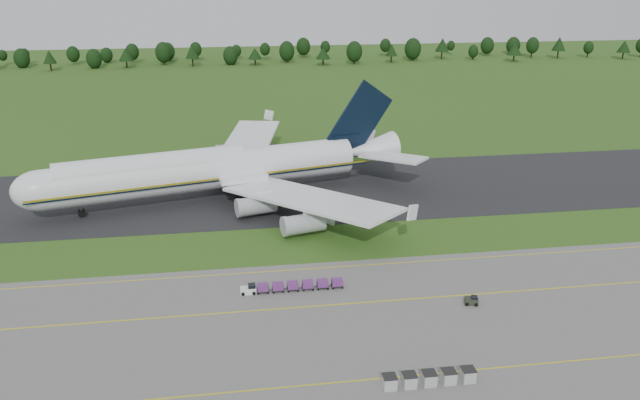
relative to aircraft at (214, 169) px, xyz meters
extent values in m
plane|color=#2D5218|center=(20.16, -25.74, -6.61)|extent=(600.00, 600.00, 0.00)
cube|color=#63635E|center=(20.16, -59.74, -6.58)|extent=(300.00, 52.00, 0.06)
cube|color=black|center=(20.16, 2.26, -6.57)|extent=(300.00, 40.00, 0.08)
cube|color=yellow|center=(20.16, -47.74, -6.55)|extent=(300.00, 0.25, 0.01)
cube|color=yellow|center=(20.16, -65.74, -6.55)|extent=(300.00, 0.20, 0.01)
cube|color=yellow|center=(20.16, -35.74, -6.55)|extent=(120.00, 0.20, 0.01)
cylinder|color=black|center=(-95.68, 201.44, -5.13)|extent=(0.70, 0.70, 2.96)
sphere|color=#183512|center=(-95.68, 201.44, -2.09)|extent=(7.48, 7.48, 7.48)
cylinder|color=black|center=(-79.41, 188.98, -4.86)|extent=(0.70, 0.70, 3.50)
cone|color=#183512|center=(-79.41, 188.98, 0.01)|extent=(6.16, 6.16, 6.23)
cylinder|color=black|center=(-60.32, 194.58, -5.12)|extent=(0.70, 0.70, 2.99)
sphere|color=#183512|center=(-60.32, 194.58, -2.04)|extent=(7.41, 7.41, 7.41)
cylinder|color=black|center=(-44.89, 193.15, -4.90)|extent=(0.70, 0.70, 3.42)
cone|color=#183512|center=(-44.89, 193.15, -0.15)|extent=(7.27, 7.27, 6.08)
cylinder|color=black|center=(-27.72, 201.20, -4.58)|extent=(0.70, 0.70, 4.05)
sphere|color=#183512|center=(-27.72, 201.20, -0.42)|extent=(8.01, 8.01, 8.01)
cylinder|color=black|center=(-13.05, 193.21, -4.60)|extent=(0.70, 0.70, 4.03)
cone|color=#183512|center=(-13.05, 193.21, 0.99)|extent=(6.67, 6.67, 7.16)
cylinder|color=black|center=(5.68, 196.96, -5.15)|extent=(0.70, 0.70, 2.92)
sphere|color=#183512|center=(5.68, 196.96, -2.14)|extent=(7.37, 7.37, 7.37)
cylinder|color=black|center=(17.85, 193.34, -5.07)|extent=(0.70, 0.70, 3.07)
cone|color=#183512|center=(17.85, 193.34, -0.80)|extent=(7.10, 7.10, 5.47)
cylinder|color=black|center=(34.66, 200.87, -4.73)|extent=(0.70, 0.70, 3.77)
sphere|color=#183512|center=(34.66, 200.87, -0.86)|extent=(7.92, 7.92, 7.92)
cylinder|color=black|center=(51.73, 188.40, -5.04)|extent=(0.70, 0.70, 3.14)
cone|color=#183512|center=(51.73, 188.40, -0.69)|extent=(7.40, 7.40, 5.57)
cylinder|color=black|center=(68.02, 190.06, -4.57)|extent=(0.70, 0.70, 4.08)
sphere|color=#183512|center=(68.02, 190.06, -0.38)|extent=(8.10, 8.10, 8.10)
cylinder|color=black|center=(87.99, 192.22, -4.89)|extent=(0.70, 0.70, 3.45)
cone|color=#183512|center=(87.99, 192.22, -0.10)|extent=(6.07, 6.07, 6.13)
cylinder|color=black|center=(101.13, 198.34, -4.63)|extent=(0.70, 0.70, 3.96)
sphere|color=#183512|center=(101.13, 198.34, -0.56)|extent=(8.63, 8.63, 8.63)
cylinder|color=black|center=(118.41, 201.84, -4.62)|extent=(0.70, 0.70, 3.99)
cone|color=#183512|center=(118.41, 201.84, 0.92)|extent=(7.33, 7.33, 7.09)
cylinder|color=black|center=(133.75, 196.02, -5.15)|extent=(0.70, 0.70, 2.92)
sphere|color=#183512|center=(133.75, 196.02, -2.15)|extent=(5.29, 5.29, 5.29)
cylinder|color=black|center=(152.55, 186.77, -4.91)|extent=(0.70, 0.70, 3.41)
cone|color=#183512|center=(152.55, 186.77, -0.17)|extent=(7.84, 7.84, 6.06)
cylinder|color=black|center=(168.79, 199.80, -4.46)|extent=(0.70, 0.70, 4.31)
sphere|color=#183512|center=(168.79, 199.80, -0.03)|extent=(6.79, 6.79, 6.79)
cylinder|color=black|center=(181.55, 195.14, -4.56)|extent=(0.70, 0.70, 4.10)
cone|color=#183512|center=(181.55, 195.14, 1.14)|extent=(7.23, 7.23, 7.29)
cylinder|color=black|center=(199.24, 195.58, -4.85)|extent=(0.70, 0.70, 3.53)
sphere|color=#183512|center=(199.24, 195.58, -1.22)|extent=(5.29, 5.29, 5.29)
cylinder|color=black|center=(214.71, 187.21, -4.84)|extent=(0.70, 0.70, 3.55)
cone|color=#183512|center=(214.71, 187.21, 0.09)|extent=(7.12, 7.12, 6.30)
cylinder|color=white|center=(-1.47, -0.36, -0.24)|extent=(63.81, 22.80, 7.91)
cylinder|color=white|center=(-12.14, -2.96, 1.63)|extent=(37.77, 14.85, 6.17)
sphere|color=white|center=(-32.43, -7.91, -0.24)|extent=(7.91, 7.91, 7.91)
cone|color=white|center=(35.38, 8.63, 0.31)|extent=(13.53, 10.17, 7.52)
cube|color=gold|center=(-0.52, -4.22, -0.90)|extent=(68.36, 16.74, 0.38)
cube|color=white|center=(17.88, -17.25, -1.23)|extent=(32.33, 35.77, 0.60)
cube|color=white|center=(7.92, 23.54, -1.23)|extent=(18.70, 38.86, 0.60)
cylinder|color=#A0A3A9|center=(8.17, -12.26, -3.97)|extent=(8.31, 5.24, 3.52)
cylinder|color=#A0A3A9|center=(16.18, -22.75, -3.97)|extent=(8.31, 5.24, 3.52)
cylinder|color=#A0A3A9|center=(1.60, 14.65, -3.97)|extent=(8.31, 5.24, 3.52)
cylinder|color=#A0A3A9|center=(3.89, 27.65, -3.97)|extent=(8.31, 5.24, 3.52)
cube|color=black|center=(32.72, 7.98, 7.72)|extent=(15.72, 4.39, 17.65)
cube|color=white|center=(38.93, 1.01, 0.64)|extent=(14.45, 14.31, 0.49)
cube|color=white|center=(35.02, 17.03, 0.64)|extent=(10.22, 15.46, 0.49)
cylinder|color=slate|center=(-26.03, -6.35, -5.40)|extent=(0.40, 0.40, 2.42)
cylinder|color=black|center=(-26.03, -6.35, -5.90)|extent=(1.62, 1.30, 1.43)
cylinder|color=slate|center=(6.11, -3.60, -5.40)|extent=(0.40, 0.40, 2.42)
cylinder|color=black|center=(6.11, -3.60, -5.90)|extent=(1.62, 1.30, 1.43)
cylinder|color=slate|center=(3.77, 6.01, -5.40)|extent=(0.40, 0.40, 2.42)
cylinder|color=black|center=(3.77, 6.01, -5.90)|extent=(1.62, 1.30, 1.43)
cube|color=white|center=(5.38, -42.49, -6.05)|extent=(2.37, 1.28, 1.00)
cylinder|color=black|center=(4.56, -43.13, -6.28)|extent=(0.55, 0.20, 0.55)
cube|color=black|center=(7.57, -42.49, -6.23)|extent=(1.83, 1.37, 0.11)
cube|color=#5D286B|center=(7.57, -42.49, -5.68)|extent=(1.64, 1.28, 1.00)
cylinder|color=black|center=(6.84, -43.13, -6.40)|extent=(0.31, 0.14, 0.31)
cube|color=black|center=(9.86, -42.49, -6.23)|extent=(1.83, 1.37, 0.11)
cube|color=#5D286B|center=(9.86, -42.49, -5.68)|extent=(1.64, 1.28, 1.00)
cylinder|color=black|center=(9.13, -43.13, -6.40)|extent=(0.31, 0.14, 0.31)
cube|color=black|center=(12.14, -42.49, -6.23)|extent=(1.83, 1.37, 0.11)
cube|color=#5D286B|center=(12.14, -42.49, -5.68)|extent=(1.64, 1.28, 1.00)
cylinder|color=black|center=(11.41, -43.13, -6.40)|extent=(0.31, 0.14, 0.31)
cube|color=black|center=(14.42, -42.49, -6.23)|extent=(1.83, 1.37, 0.11)
cube|color=#5D286B|center=(14.42, -42.49, -5.68)|extent=(1.64, 1.28, 1.00)
cylinder|color=black|center=(13.69, -43.13, -6.40)|extent=(0.31, 0.14, 0.31)
cube|color=black|center=(16.71, -42.49, -6.23)|extent=(1.83, 1.37, 0.11)
cube|color=#5D286B|center=(16.71, -42.49, -5.68)|extent=(1.64, 1.28, 1.00)
cylinder|color=black|center=(15.98, -43.13, -6.40)|extent=(0.31, 0.14, 0.31)
cube|color=black|center=(18.99, -42.49, -6.23)|extent=(1.83, 1.37, 0.11)
cube|color=#5D286B|center=(18.99, -42.49, -5.68)|extent=(1.64, 1.28, 1.00)
cylinder|color=black|center=(18.26, -43.13, -6.40)|extent=(0.31, 0.14, 0.31)
cylinder|color=black|center=(5.38, -42.49, -6.28)|extent=(0.55, 0.20, 0.55)
cube|color=#262C1F|center=(37.50, -50.49, -6.03)|extent=(2.12, 1.58, 1.04)
cylinder|color=black|center=(36.84, -51.06, -6.29)|extent=(0.53, 0.19, 0.53)
cylinder|color=black|center=(38.16, -49.92, -6.29)|extent=(0.53, 0.19, 0.53)
cube|color=#ABABAB|center=(20.86, -67.59, -5.79)|extent=(1.53, 1.53, 1.53)
cube|color=black|center=(20.86, -67.59, -4.98)|extent=(1.63, 1.63, 0.08)
cube|color=#ABABAB|center=(23.26, -67.59, -5.79)|extent=(1.53, 1.53, 1.53)
cube|color=black|center=(23.26, -67.59, -4.98)|extent=(1.63, 1.63, 0.08)
cube|color=#ABABAB|center=(25.66, -67.59, -5.79)|extent=(1.53, 1.53, 1.53)
cube|color=black|center=(25.66, -67.59, -4.98)|extent=(1.63, 1.63, 0.08)
cube|color=#ABABAB|center=(28.06, -67.59, -5.79)|extent=(1.53, 1.53, 1.53)
cube|color=black|center=(28.06, -67.59, -4.98)|extent=(1.63, 1.63, 0.08)
cube|color=#ABABAB|center=(30.46, -67.59, -5.79)|extent=(1.53, 1.53, 1.53)
cube|color=black|center=(30.46, -67.59, -4.98)|extent=(1.63, 1.63, 0.08)
cube|color=#FE6A08|center=(20.06, -19.16, -6.31)|extent=(0.50, 0.12, 0.60)
cube|color=black|center=(20.06, -19.16, -6.59)|extent=(0.30, 0.30, 0.04)
cube|color=#FE6A08|center=(30.05, -19.16, -6.31)|extent=(0.50, 0.12, 0.60)
cube|color=black|center=(30.05, -19.16, -6.59)|extent=(0.30, 0.30, 0.04)
camera|label=1|loc=(4.02, -126.45, 39.62)|focal=35.00mm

